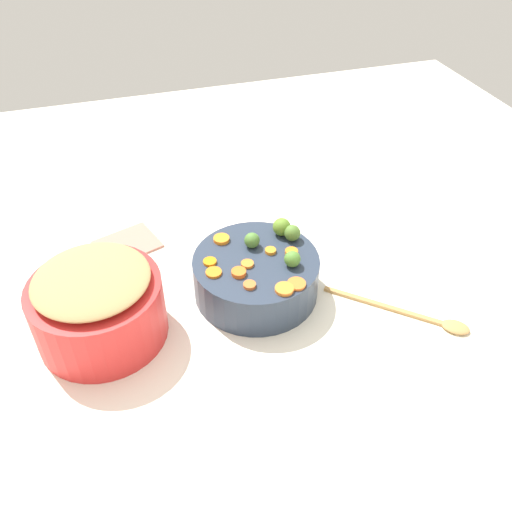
# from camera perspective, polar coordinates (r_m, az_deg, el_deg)

# --- Properties ---
(tabletop) EXTENTS (2.40, 2.40, 0.02)m
(tabletop) POSITION_cam_1_polar(r_m,az_deg,el_deg) (1.24, 0.39, -4.47)
(tabletop) COLOR white
(tabletop) RESTS_ON ground
(serving_bowl_carrots) EXTENTS (0.28, 0.28, 0.10)m
(serving_bowl_carrots) POSITION_cam_1_polar(r_m,az_deg,el_deg) (1.21, 0.00, -2.14)
(serving_bowl_carrots) COLOR #2B3749
(serving_bowl_carrots) RESTS_ON tabletop
(metal_pot) EXTENTS (0.27, 0.27, 0.14)m
(metal_pot) POSITION_cam_1_polar(r_m,az_deg,el_deg) (1.15, -16.30, -5.52)
(metal_pot) COLOR red
(metal_pot) RESTS_ON tabletop
(stuffing_mound) EXTENTS (0.23, 0.23, 0.03)m
(stuffing_mound) POSITION_cam_1_polar(r_m,az_deg,el_deg) (1.09, -17.10, -2.40)
(stuffing_mound) COLOR tan
(stuffing_mound) RESTS_ON metal_pot
(carrot_slice_0) EXTENTS (0.04, 0.04, 0.01)m
(carrot_slice_0) POSITION_cam_1_polar(r_m,az_deg,el_deg) (1.14, -1.84, -1.77)
(carrot_slice_0) COLOR orange
(carrot_slice_0) RESTS_ON serving_bowl_carrots
(carrot_slice_1) EXTENTS (0.04, 0.04, 0.01)m
(carrot_slice_1) POSITION_cam_1_polar(r_m,az_deg,el_deg) (1.11, -0.69, -3.10)
(carrot_slice_1) COLOR orange
(carrot_slice_1) RESTS_ON serving_bowl_carrots
(carrot_slice_2) EXTENTS (0.03, 0.03, 0.01)m
(carrot_slice_2) POSITION_cam_1_polar(r_m,az_deg,el_deg) (1.20, 1.55, 0.56)
(carrot_slice_2) COLOR orange
(carrot_slice_2) RESTS_ON serving_bowl_carrots
(carrot_slice_3) EXTENTS (0.06, 0.06, 0.01)m
(carrot_slice_3) POSITION_cam_1_polar(r_m,az_deg,el_deg) (1.10, 3.03, -3.52)
(carrot_slice_3) COLOR orange
(carrot_slice_3) RESTS_ON serving_bowl_carrots
(carrot_slice_4) EXTENTS (0.05, 0.05, 0.01)m
(carrot_slice_4) POSITION_cam_1_polar(r_m,az_deg,el_deg) (1.12, 4.32, -2.97)
(carrot_slice_4) COLOR orange
(carrot_slice_4) RESTS_ON serving_bowl_carrots
(carrot_slice_5) EXTENTS (0.05, 0.05, 0.01)m
(carrot_slice_5) POSITION_cam_1_polar(r_m,az_deg,el_deg) (1.14, -4.51, -1.75)
(carrot_slice_5) COLOR orange
(carrot_slice_5) RESTS_ON serving_bowl_carrots
(carrot_slice_6) EXTENTS (0.03, 0.03, 0.01)m
(carrot_slice_6) POSITION_cam_1_polar(r_m,az_deg,el_deg) (1.17, -4.92, -0.61)
(carrot_slice_6) COLOR orange
(carrot_slice_6) RESTS_ON serving_bowl_carrots
(carrot_slice_7) EXTENTS (0.04, 0.04, 0.01)m
(carrot_slice_7) POSITION_cam_1_polar(r_m,az_deg,el_deg) (1.23, -3.69, 1.81)
(carrot_slice_7) COLOR orange
(carrot_slice_7) RESTS_ON serving_bowl_carrots
(carrot_slice_8) EXTENTS (0.04, 0.04, 0.01)m
(carrot_slice_8) POSITION_cam_1_polar(r_m,az_deg,el_deg) (1.19, 3.78, 0.39)
(carrot_slice_8) COLOR orange
(carrot_slice_8) RESTS_ON serving_bowl_carrots
(carrot_slice_9) EXTENTS (0.04, 0.04, 0.01)m
(carrot_slice_9) POSITION_cam_1_polar(r_m,az_deg,el_deg) (1.16, -0.96, -0.77)
(carrot_slice_9) COLOR orange
(carrot_slice_9) RESTS_ON serving_bowl_carrots
(brussels_sprout_0) EXTENTS (0.04, 0.04, 0.04)m
(brussels_sprout_0) POSITION_cam_1_polar(r_m,az_deg,el_deg) (1.15, 3.88, -0.32)
(brussels_sprout_0) COLOR #518732
(brussels_sprout_0) RESTS_ON serving_bowl_carrots
(brussels_sprout_1) EXTENTS (0.04, 0.04, 0.04)m
(brussels_sprout_1) POSITION_cam_1_polar(r_m,az_deg,el_deg) (1.24, 2.74, 3.11)
(brussels_sprout_1) COLOR olive
(brussels_sprout_1) RESTS_ON serving_bowl_carrots
(brussels_sprout_2) EXTENTS (0.04, 0.04, 0.04)m
(brussels_sprout_2) POSITION_cam_1_polar(r_m,az_deg,el_deg) (1.20, -0.21, 1.72)
(brussels_sprout_2) COLOR #4B7C33
(brussels_sprout_2) RESTS_ON serving_bowl_carrots
(brussels_sprout_3) EXTENTS (0.04, 0.04, 0.04)m
(brussels_sprout_3) POSITION_cam_1_polar(r_m,az_deg,el_deg) (1.22, 3.87, 2.46)
(brussels_sprout_3) COLOR #52792F
(brussels_sprout_3) RESTS_ON serving_bowl_carrots
(wooden_spoon) EXTENTS (0.24, 0.26, 0.01)m
(wooden_spoon) POSITION_cam_1_polar(r_m,az_deg,el_deg) (1.23, 17.15, -6.22)
(wooden_spoon) COLOR tan
(wooden_spoon) RESTS_ON tabletop
(dish_towel) EXTENTS (0.16, 0.18, 0.01)m
(dish_towel) POSITION_cam_1_polar(r_m,az_deg,el_deg) (1.41, -13.49, 1.23)
(dish_towel) COLOR tan
(dish_towel) RESTS_ON tabletop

